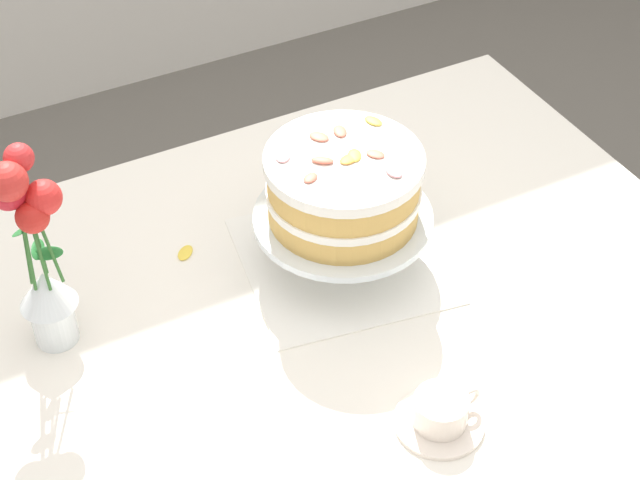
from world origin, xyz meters
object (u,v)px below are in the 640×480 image
layer_cake (344,186)px  teacup (441,414)px  flower_vase (37,255)px  dining_table (309,365)px  cake_stand (343,223)px

layer_cake → teacup: size_ratio=1.93×
flower_vase → teacup: 0.61m
dining_table → layer_cake: (0.12, 0.11, 0.25)m
dining_table → flower_vase: flower_vase is taller
dining_table → flower_vase: size_ratio=4.00×
dining_table → cake_stand: cake_stand is taller
dining_table → teacup: size_ratio=10.85×
cake_stand → flower_vase: (-0.47, 0.05, 0.09)m
flower_vase → cake_stand: bearing=-6.1°
dining_table → layer_cake: size_ratio=5.63×
flower_vase → teacup: flower_vase is taller
dining_table → layer_cake: layer_cake is taller
flower_vase → layer_cake: bearing=-6.1°
dining_table → teacup: (0.08, -0.25, 0.11)m
dining_table → teacup: 0.29m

